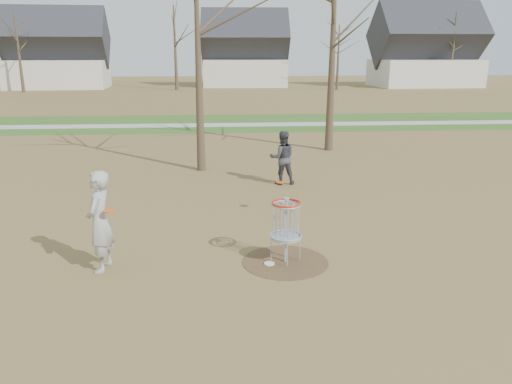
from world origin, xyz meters
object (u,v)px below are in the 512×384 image
disc_golf_basket (286,220)px  player_throwing (282,158)px  disc_grounded (269,264)px  player_standing (100,222)px

disc_golf_basket → player_throwing: bearing=83.5°
player_throwing → disc_grounded: (-1.06, -6.42, -0.86)m
player_standing → disc_golf_basket: player_standing is taller
disc_grounded → player_throwing: bearing=80.6°
player_throwing → disc_grounded: player_throwing is taller
player_throwing → disc_grounded: 6.56m
player_standing → disc_grounded: size_ratio=9.23×
player_throwing → player_standing: bearing=52.2°
disc_grounded → disc_golf_basket: 0.96m
player_standing → player_throwing: player_standing is taller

